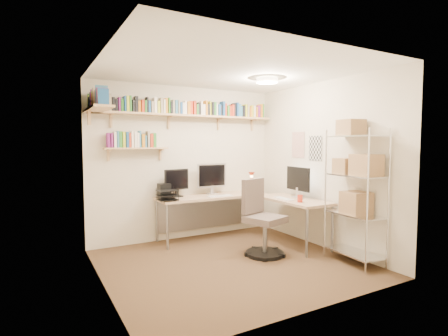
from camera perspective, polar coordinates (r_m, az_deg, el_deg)
The scene contains 6 objects.
ground at distance 4.76m, azimuth 1.19°, elevation -15.28°, with size 3.20×3.20×0.00m, color #3F2D1B.
room_shell at distance 4.49m, azimuth 1.26°, elevation 3.72°, with size 3.24×3.04×2.52m.
wall_shelves at distance 5.51m, azimuth -9.60°, elevation 8.68°, with size 3.12×1.09×0.80m.
corner_desk at distance 5.64m, azimuth 0.44°, elevation -4.79°, with size 2.20×1.86×1.24m.
office_chair at distance 5.01m, azimuth 6.14°, elevation -8.95°, with size 0.59×0.60×1.07m.
wire_rack at distance 4.84m, azimuth 20.74°, elevation -1.21°, with size 0.44×0.79×1.89m.
Camera 1 is at (-2.27, -3.87, 1.57)m, focal length 28.00 mm.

